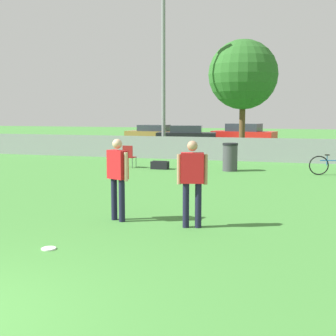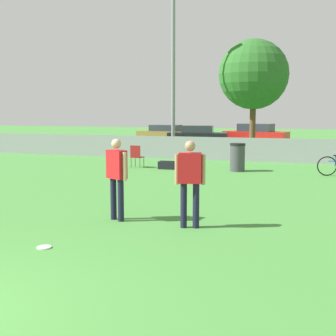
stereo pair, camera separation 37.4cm
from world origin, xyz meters
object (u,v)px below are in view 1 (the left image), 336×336
object	(u,v)px
trash_bin	(230,157)
light_pole	(163,56)
folding_chair_sideline	(129,155)
player_thrower_red	(192,177)
frisbee_disc	(49,248)
parked_car_tan	(154,133)
player_defender_red	(118,173)
parked_car_dark	(186,135)
bicycle_sideline	(333,165)
gear_bag_sideline	(160,165)
tree_near_pole	(243,75)
parked_car_red	(244,134)

from	to	relation	value
trash_bin	light_pole	bearing A→B (deg)	129.57
folding_chair_sideline	light_pole	bearing A→B (deg)	-85.42
light_pole	player_thrower_red	size ratio (longest dim) A/B	4.99
frisbee_disc	parked_car_tan	xyz separation A→B (m)	(-7.13, 26.77, 0.64)
trash_bin	player_defender_red	bearing A→B (deg)	-95.73
parked_car_tan	light_pole	bearing A→B (deg)	-64.48
light_pole	parked_car_dark	bearing A→B (deg)	95.50
folding_chair_sideline	player_thrower_red	bearing A→B (deg)	120.95
bicycle_sideline	gear_bag_sideline	bearing A→B (deg)	170.34
trash_bin	frisbee_disc	bearing A→B (deg)	-96.12
tree_near_pole	parked_car_red	xyz separation A→B (m)	(-0.89, 7.35, -3.56)
tree_near_pole	parked_car_dark	world-z (taller)	tree_near_pole
gear_bag_sideline	parked_car_red	distance (m)	15.31
player_thrower_red	frisbee_disc	size ratio (longest dim) A/B	6.97
light_pole	trash_bin	size ratio (longest dim) A/B	8.01
light_pole	gear_bag_sideline	distance (m)	7.59
player_thrower_red	light_pole	bearing A→B (deg)	95.51
trash_bin	parked_car_tan	xyz separation A→B (m)	(-8.34, 15.49, 0.11)
trash_bin	gear_bag_sideline	bearing A→B (deg)	-175.51
folding_chair_sideline	parked_car_tan	distance (m)	16.23
tree_near_pole	trash_bin	xyz separation A→B (m)	(0.62, -7.67, -3.72)
folding_chair_sideline	parked_car_red	distance (m)	15.44
light_pole	player_thrower_red	world-z (taller)	light_pole
player_defender_red	parked_car_dark	world-z (taller)	player_defender_red
player_defender_red	light_pole	bearing A→B (deg)	129.70
player_defender_red	trash_bin	xyz separation A→B (m)	(0.90, 9.00, -0.48)
frisbee_disc	bicycle_sideline	xyz separation A→B (m)	(5.00, 11.13, 0.35)
trash_bin	parked_car_dark	distance (m)	13.80
player_thrower_red	bicycle_sideline	xyz separation A→B (m)	(3.05, 8.97, -0.66)
tree_near_pole	trash_bin	bearing A→B (deg)	-85.37
frisbee_disc	trash_bin	size ratio (longest dim) A/B	0.23
frisbee_disc	folding_chair_sideline	distance (m)	11.48
trash_bin	parked_car_tan	distance (m)	17.59
parked_car_red	trash_bin	bearing A→B (deg)	-73.86
gear_bag_sideline	parked_car_red	bearing A→B (deg)	85.16
parked_car_red	light_pole	bearing A→B (deg)	-96.07
player_defender_red	parked_car_red	xyz separation A→B (m)	(-0.61, 24.03, -0.32)
gear_bag_sideline	tree_near_pole	bearing A→B (deg)	74.55
trash_bin	parked_car_tan	world-z (taller)	parked_car_tan
folding_chair_sideline	gear_bag_sideline	bearing A→B (deg)	-179.09
tree_near_pole	frisbee_disc	world-z (taller)	tree_near_pole
trash_bin	gear_bag_sideline	distance (m)	2.84
tree_near_pole	frisbee_disc	xyz separation A→B (m)	(-0.59, -18.95, -4.25)
player_thrower_red	frisbee_disc	xyz separation A→B (m)	(-1.95, -2.16, -1.01)
light_pole	gear_bag_sideline	xyz separation A→B (m)	(1.58, -5.53, -4.96)
bicycle_sideline	gear_bag_sideline	size ratio (longest dim) A/B	2.46
light_pole	player_defender_red	size ratio (longest dim) A/B	4.99
player_thrower_red	gear_bag_sideline	distance (m)	9.62
light_pole	frisbee_disc	xyz separation A→B (m)	(3.17, -16.58, -5.10)
folding_chair_sideline	frisbee_disc	bearing A→B (deg)	107.06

